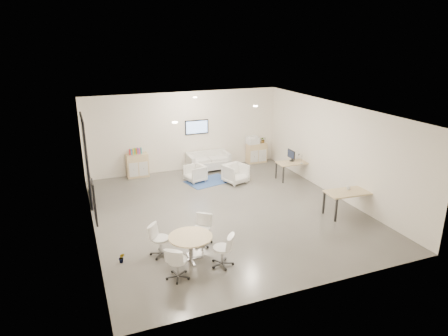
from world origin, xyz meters
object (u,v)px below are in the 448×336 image
sideboard_right (256,153)px  loveseat (208,162)px  desk_rear (294,164)px  desk_front (349,194)px  armchair_left (195,173)px  round_table (190,239)px  sideboard_left (138,165)px  armchair_right (236,173)px

sideboard_right → loveseat: sideboard_right is taller
desk_rear → desk_front: 3.43m
armchair_left → round_table: (-1.81, -5.36, 0.22)m
sideboard_left → loveseat: 2.87m
sideboard_right → round_table: 8.37m
sideboard_right → armchair_left: (-3.23, -1.33, -0.08)m
armchair_left → armchair_right: size_ratio=0.88×
armchair_left → desk_rear: size_ratio=0.53×
armchair_right → desk_rear: armchair_right is taller
sideboard_right → desk_front: bearing=-87.2°
loveseat → armchair_right: 1.89m
armchair_left → round_table: bearing=-34.2°
round_table → loveseat: bearing=67.2°
sideboard_right → desk_front: size_ratio=0.58×
armchair_right → desk_rear: (2.26, -0.42, 0.22)m
sideboard_left → armchair_left: bearing=-34.2°
loveseat → round_table: size_ratio=1.60×
round_table → desk_front: bearing=8.6°
armchair_right → sideboard_left: bearing=130.9°
desk_rear → armchair_left: bearing=164.7°
desk_rear → desk_front: size_ratio=0.90×
loveseat → desk_front: bearing=-66.7°
sideboard_left → armchair_right: sideboard_left is taller
sideboard_left → loveseat: (2.86, -0.19, -0.12)m
armchair_left → round_table: 5.66m
desk_front → armchair_left: bearing=131.2°
armchair_right → desk_front: size_ratio=0.53×
desk_front → round_table: desk_front is taller
sideboard_right → loveseat: bearing=-175.1°
desk_rear → round_table: 6.89m
sideboard_right → loveseat: (-2.31, -0.20, -0.08)m
armchair_left → loveseat: bearing=125.3°
armchair_left → sideboard_right: bearing=96.8°
loveseat → desk_rear: (2.71, -2.26, 0.26)m
sideboard_left → round_table: 6.68m
loveseat → armchair_right: bearing=-77.5°
loveseat → desk_rear: bearing=-41.0°
sideboard_left → sideboard_right: (5.17, 0.01, -0.03)m
loveseat → desk_front: (2.59, -5.69, 0.33)m
armchair_right → armchair_left: bearing=135.0°
sideboard_left → sideboard_right: 5.17m
sideboard_right → armchair_left: bearing=-157.7°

